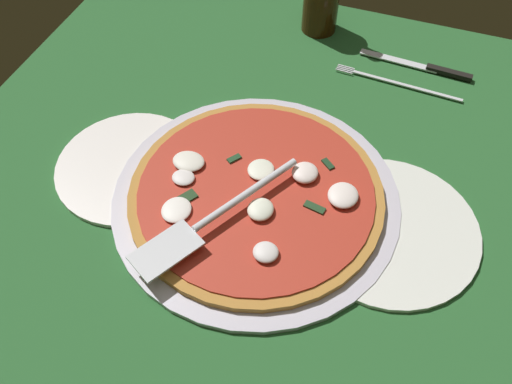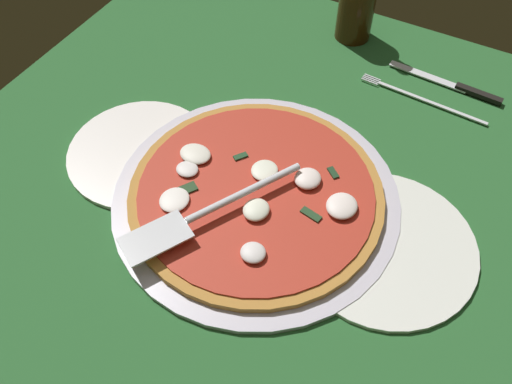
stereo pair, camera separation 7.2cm
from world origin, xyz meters
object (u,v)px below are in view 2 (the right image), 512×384
object	(u,v)px
dinner_plate_right	(140,153)
pizza_server	(208,211)
dinner_plate_left	(384,246)
pizza	(256,193)
place_setting_near	(439,94)

from	to	relation	value
dinner_plate_right	pizza_server	world-z (taller)	pizza_server
dinner_plate_left	pizza_server	world-z (taller)	pizza_server
pizza	dinner_plate_left	bearing A→B (deg)	-176.03
pizza	place_setting_near	xyz separation A→B (cm)	(-16.21, -34.29, -1.53)
dinner_plate_right	pizza	bearing A→B (deg)	-178.17
pizza	place_setting_near	size ratio (longest dim) A/B	1.59
dinner_plate_left	pizza_server	size ratio (longest dim) A/B	1.01
pizza	pizza_server	distance (cm)	8.25
pizza_server	dinner_plate_left	bearing A→B (deg)	140.53
place_setting_near	pizza_server	bearing A→B (deg)	68.35
dinner_plate_right	place_setting_near	distance (cm)	50.14
place_setting_near	dinner_plate_right	bearing A→B (deg)	47.67
pizza	pizza_server	world-z (taller)	pizza_server
dinner_plate_left	place_setting_near	size ratio (longest dim) A/B	1.09
dinner_plate_left	dinner_plate_right	bearing A→B (deg)	2.87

